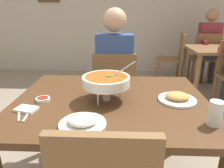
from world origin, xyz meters
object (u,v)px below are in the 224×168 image
at_px(curry_bowl, 106,81).
at_px(chair_bg_left, 205,55).
at_px(appetizer_plate, 177,98).
at_px(sauce_dish, 43,99).
at_px(chair_diner_main, 114,89).
at_px(diner_main, 115,66).
at_px(drink_glass, 215,115).
at_px(dining_table_far, 220,56).
at_px(dining_table_main, 111,113).
at_px(patron_bg_left, 209,42).
at_px(rice_plate, 83,122).
at_px(chair_bg_right, 175,55).

height_order(curry_bowl, chair_bg_left, curry_bowl).
height_order(appetizer_plate, sauce_dish, appetizer_plate).
bearing_deg(chair_diner_main, diner_main, 90.00).
distance_m(diner_main, drink_glass, 1.23).
distance_m(diner_main, dining_table_far, 1.99).
bearing_deg(chair_diner_main, dining_table_main, -90.00).
bearing_deg(chair_bg_left, patron_bg_left, 18.03).
xyz_separation_m(rice_plate, appetizer_plate, (0.55, 0.32, 0.00)).
height_order(curry_bowl, sauce_dish, curry_bowl).
bearing_deg(appetizer_plate, drink_glass, -68.81).
height_order(curry_bowl, appetizer_plate, curry_bowl).
bearing_deg(chair_diner_main, dining_table_far, 36.58).
bearing_deg(chair_bg_left, dining_table_main, -122.20).
distance_m(curry_bowl, chair_bg_right, 2.72).
height_order(chair_diner_main, diner_main, diner_main).
bearing_deg(chair_bg_left, diner_main, -132.82).
bearing_deg(dining_table_far, chair_bg_left, 91.74).
height_order(dining_table_main, rice_plate, rice_plate).
xyz_separation_m(sauce_dish, chair_bg_right, (1.47, 2.50, -0.24)).
bearing_deg(dining_table_main, patron_bg_left, 57.15).
height_order(diner_main, chair_bg_left, diner_main).
bearing_deg(chair_bg_right, patron_bg_left, 7.81).
bearing_deg(curry_bowl, dining_table_far, 50.48).
xyz_separation_m(sauce_dish, patron_bg_left, (2.08, 2.59, -0.01)).
relative_size(diner_main, drink_glass, 10.08).
bearing_deg(sauce_dish, chair_bg_right, 59.55).
distance_m(appetizer_plate, sauce_dish, 0.86).
bearing_deg(chair_diner_main, patron_bg_left, 47.08).
bearing_deg(rice_plate, chair_diner_main, 83.40).
bearing_deg(chair_bg_left, curry_bowl, -122.53).
bearing_deg(diner_main, dining_table_far, 35.82).
bearing_deg(dining_table_main, dining_table_far, 50.79).
xyz_separation_m(rice_plate, chair_bg_left, (1.72, 2.85, -0.25)).
relative_size(sauce_dish, drink_glass, 0.69).
xyz_separation_m(curry_bowl, appetizer_plate, (0.45, 0.01, -0.11)).
bearing_deg(sauce_dish, curry_bowl, 4.14).
bearing_deg(curry_bowl, drink_glass, -26.41).
relative_size(drink_glass, chair_bg_right, 0.14).
bearing_deg(curry_bowl, chair_diner_main, 87.84).
bearing_deg(patron_bg_left, chair_bg_left, -161.97).
bearing_deg(dining_table_main, chair_bg_left, 57.80).
relative_size(diner_main, appetizer_plate, 5.46).
xyz_separation_m(dining_table_main, chair_bg_right, (1.04, 2.46, -0.13)).
relative_size(dining_table_main, sauce_dish, 13.86).
distance_m(diner_main, curry_bowl, 0.83).
bearing_deg(rice_plate, curry_bowl, 72.72).
xyz_separation_m(appetizer_plate, chair_bg_left, (1.17, 2.53, -0.25)).
relative_size(sauce_dish, chair_bg_left, 0.10).
xyz_separation_m(diner_main, chair_bg_left, (1.59, 1.72, -0.24)).
height_order(appetizer_plate, chair_bg_right, chair_bg_right).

